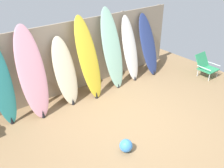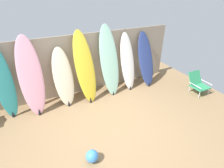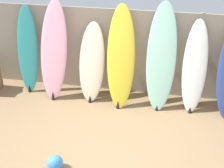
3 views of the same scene
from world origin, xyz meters
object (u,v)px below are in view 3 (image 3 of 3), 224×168
(beach_ball, at_px, (55,163))
(surfboard_teal_0, at_px, (28,51))
(surfboard_seafoam_4, at_px, (161,58))
(surfboard_white_5, at_px, (195,67))
(surfboard_pink_1, at_px, (54,51))
(surfboard_cream_2, at_px, (92,63))
(surfboard_yellow_3, at_px, (121,58))

(beach_ball, bearing_deg, surfboard_teal_0, 120.98)
(surfboard_teal_0, xyz_separation_m, surfboard_seafoam_4, (2.77, -0.09, 0.11))
(surfboard_teal_0, bearing_deg, surfboard_white_5, -1.13)
(surfboard_teal_0, distance_m, surfboard_pink_1, 0.63)
(surfboard_teal_0, bearing_deg, beach_ball, -59.02)
(surfboard_pink_1, distance_m, surfboard_white_5, 2.80)
(surfboard_cream_2, xyz_separation_m, surfboard_seafoam_4, (1.37, -0.02, 0.23))
(surfboard_yellow_3, relative_size, surfboard_seafoam_4, 0.96)
(surfboard_cream_2, bearing_deg, surfboard_white_5, 0.05)
(surfboard_teal_0, bearing_deg, surfboard_seafoam_4, -1.85)
(surfboard_cream_2, xyz_separation_m, beach_ball, (-0.03, -2.20, -0.66))
(surfboard_pink_1, xyz_separation_m, surfboard_cream_2, (0.78, 0.03, -0.20))
(surfboard_cream_2, distance_m, beach_ball, 2.30)
(surfboard_cream_2, relative_size, surfboard_white_5, 0.90)
(surfboard_cream_2, relative_size, surfboard_seafoam_4, 0.77)
(surfboard_pink_1, distance_m, surfboard_cream_2, 0.81)
(surfboard_seafoam_4, relative_size, beach_ball, 8.41)
(surfboard_seafoam_4, bearing_deg, surfboard_pink_1, -179.77)
(surfboard_white_5, bearing_deg, surfboard_pink_1, -179.36)
(surfboard_pink_1, height_order, surfboard_yellow_3, surfboard_pink_1)
(surfboard_cream_2, relative_size, beach_ball, 6.48)
(surfboard_seafoam_4, relative_size, surfboard_white_5, 1.17)
(surfboard_teal_0, xyz_separation_m, surfboard_white_5, (3.41, -0.07, -0.03))
(surfboard_pink_1, bearing_deg, surfboard_white_5, 0.64)
(surfboard_seafoam_4, xyz_separation_m, surfboard_white_5, (0.64, 0.02, -0.14))
(surfboard_white_5, xyz_separation_m, beach_ball, (-2.05, -2.21, -0.75))
(surfboard_teal_0, distance_m, beach_ball, 2.76)
(surfboard_seafoam_4, distance_m, beach_ball, 2.75)
(surfboard_pink_1, xyz_separation_m, surfboard_seafoam_4, (2.16, 0.01, 0.03))
(surfboard_pink_1, relative_size, surfboard_cream_2, 1.26)
(surfboard_teal_0, relative_size, surfboard_white_5, 1.05)
(surfboard_yellow_3, xyz_separation_m, surfboard_seafoam_4, (0.77, 0.05, 0.04))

